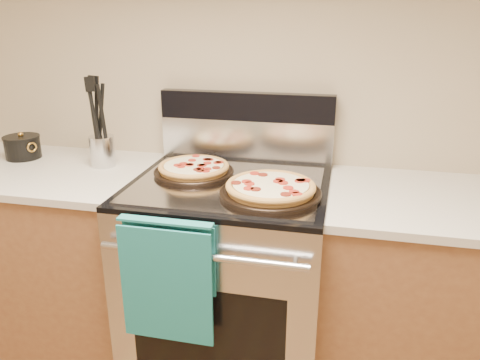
% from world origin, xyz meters
% --- Properties ---
extents(wall_back, '(4.00, 0.00, 4.00)m').
position_xyz_m(wall_back, '(0.00, 2.00, 1.35)').
color(wall_back, tan).
rests_on(wall_back, ground).
extents(range_body, '(0.76, 0.68, 0.90)m').
position_xyz_m(range_body, '(0.00, 1.65, 0.45)').
color(range_body, '#B7B7BC').
rests_on(range_body, ground).
extents(oven_window, '(0.56, 0.01, 0.40)m').
position_xyz_m(oven_window, '(0.00, 1.31, 0.45)').
color(oven_window, black).
rests_on(oven_window, range_body).
extents(cooktop, '(0.76, 0.68, 0.02)m').
position_xyz_m(cooktop, '(0.00, 1.65, 0.91)').
color(cooktop, black).
rests_on(cooktop, range_body).
extents(backsplash_lower, '(0.76, 0.06, 0.18)m').
position_xyz_m(backsplash_lower, '(0.00, 1.96, 1.01)').
color(backsplash_lower, silver).
rests_on(backsplash_lower, cooktop).
extents(backsplash_upper, '(0.76, 0.06, 0.12)m').
position_xyz_m(backsplash_upper, '(0.00, 1.96, 1.16)').
color(backsplash_upper, black).
rests_on(backsplash_upper, backsplash_lower).
extents(oven_handle, '(0.70, 0.03, 0.03)m').
position_xyz_m(oven_handle, '(0.00, 1.27, 0.80)').
color(oven_handle, silver).
rests_on(oven_handle, range_body).
extents(dish_towel, '(0.32, 0.05, 0.42)m').
position_xyz_m(dish_towel, '(-0.12, 1.27, 0.70)').
color(dish_towel, '#167064').
rests_on(dish_towel, oven_handle).
extents(foil_sheet, '(0.70, 0.55, 0.01)m').
position_xyz_m(foil_sheet, '(0.00, 1.62, 0.92)').
color(foil_sheet, gray).
rests_on(foil_sheet, cooktop).
extents(cabinet_left, '(1.00, 0.62, 0.88)m').
position_xyz_m(cabinet_left, '(-0.88, 1.68, 0.44)').
color(cabinet_left, brown).
rests_on(cabinet_left, ground).
extents(countertop_left, '(1.02, 0.64, 0.03)m').
position_xyz_m(countertop_left, '(-0.88, 1.68, 0.90)').
color(countertop_left, beige).
rests_on(countertop_left, cabinet_left).
extents(cabinet_right, '(1.00, 0.62, 0.88)m').
position_xyz_m(cabinet_right, '(0.88, 1.68, 0.44)').
color(cabinet_right, brown).
rests_on(cabinet_right, ground).
extents(countertop_right, '(1.02, 0.64, 0.03)m').
position_xyz_m(countertop_right, '(0.88, 1.68, 0.90)').
color(countertop_right, beige).
rests_on(countertop_right, cabinet_right).
extents(pepperoni_pizza_back, '(0.38, 0.38, 0.04)m').
position_xyz_m(pepperoni_pizza_back, '(-0.16, 1.70, 0.95)').
color(pepperoni_pizza_back, '#A97133').
rests_on(pepperoni_pizza_back, foil_sheet).
extents(pepperoni_pizza_front, '(0.44, 0.44, 0.05)m').
position_xyz_m(pepperoni_pizza_front, '(0.18, 1.54, 0.95)').
color(pepperoni_pizza_front, '#A97133').
rests_on(pepperoni_pizza_front, foil_sheet).
extents(utensil_crock, '(0.13, 0.13, 0.13)m').
position_xyz_m(utensil_crock, '(-0.59, 1.76, 0.98)').
color(utensil_crock, silver).
rests_on(utensil_crock, countertop_left).
extents(saucepan, '(0.20, 0.20, 0.09)m').
position_xyz_m(saucepan, '(-1.01, 1.79, 0.96)').
color(saucepan, black).
rests_on(saucepan, countertop_left).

